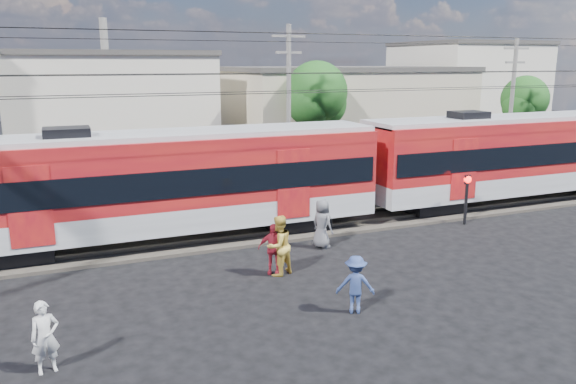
% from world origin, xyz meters
% --- Properties ---
extents(ground, '(120.00, 120.00, 0.00)m').
position_xyz_m(ground, '(0.00, 0.00, 0.00)').
color(ground, black).
rests_on(ground, ground).
extents(track_bed, '(70.00, 3.40, 0.12)m').
position_xyz_m(track_bed, '(0.00, 8.00, 0.06)').
color(track_bed, '#2D2823').
rests_on(track_bed, ground).
extents(rail_near, '(70.00, 0.12, 0.12)m').
position_xyz_m(rail_near, '(0.00, 7.25, 0.18)').
color(rail_near, '#59544C').
rests_on(rail_near, track_bed).
extents(rail_far, '(70.00, 0.12, 0.12)m').
position_xyz_m(rail_far, '(0.00, 8.75, 0.18)').
color(rail_far, '#59544C').
rests_on(rail_far, track_bed).
extents(commuter_train, '(50.30, 3.08, 4.17)m').
position_xyz_m(commuter_train, '(-1.56, 8.00, 2.40)').
color(commuter_train, black).
rests_on(commuter_train, ground).
extents(building_midwest, '(12.24, 12.24, 7.30)m').
position_xyz_m(building_midwest, '(-2.00, 27.00, 3.66)').
color(building_midwest, beige).
rests_on(building_midwest, ground).
extents(building_mideast, '(16.32, 10.20, 6.30)m').
position_xyz_m(building_mideast, '(14.00, 24.00, 3.16)').
color(building_mideast, tan).
rests_on(building_mideast, ground).
extents(building_east, '(10.20, 10.20, 8.30)m').
position_xyz_m(building_east, '(28.00, 28.00, 4.16)').
color(building_east, beige).
rests_on(building_east, ground).
extents(utility_pole_mid, '(1.80, 0.24, 8.50)m').
position_xyz_m(utility_pole_mid, '(6.00, 15.00, 4.53)').
color(utility_pole_mid, slate).
rests_on(utility_pole_mid, ground).
extents(utility_pole_east, '(1.80, 0.24, 8.00)m').
position_xyz_m(utility_pole_east, '(20.00, 14.00, 4.28)').
color(utility_pole_east, slate).
rests_on(utility_pole_east, ground).
extents(tree_near, '(3.82, 3.64, 6.72)m').
position_xyz_m(tree_near, '(9.19, 18.09, 4.66)').
color(tree_near, '#382619').
rests_on(tree_near, ground).
extents(tree_far, '(3.36, 3.12, 5.76)m').
position_xyz_m(tree_far, '(24.19, 17.09, 3.99)').
color(tree_far, '#382619').
rests_on(tree_far, ground).
extents(pedestrian_a, '(0.66, 0.50, 1.64)m').
position_xyz_m(pedestrian_a, '(-5.86, -0.00, 0.82)').
color(pedestrian_a, silver).
rests_on(pedestrian_a, ground).
extents(pedestrian_b, '(1.16, 1.06, 1.94)m').
position_xyz_m(pedestrian_b, '(0.92, 3.44, 0.97)').
color(pedestrian_b, gold).
rests_on(pedestrian_b, ground).
extents(pedestrian_c, '(1.19, 0.98, 1.60)m').
position_xyz_m(pedestrian_c, '(1.83, 0.10, 0.80)').
color(pedestrian_c, navy).
rests_on(pedestrian_c, ground).
extents(pedestrian_d, '(1.05, 0.79, 1.65)m').
position_xyz_m(pedestrian_d, '(0.79, 3.63, 0.83)').
color(pedestrian_d, maroon).
rests_on(pedestrian_d, ground).
extents(pedestrian_e, '(0.87, 1.03, 1.80)m').
position_xyz_m(pedestrian_e, '(3.36, 5.37, 0.90)').
color(pedestrian_e, '#535459').
rests_on(pedestrian_e, ground).
extents(car_silver, '(4.60, 2.23, 1.52)m').
position_xyz_m(car_silver, '(19.16, 13.69, 0.76)').
color(car_silver, '#A6A9AD').
rests_on(car_silver, ground).
extents(crossing_signal, '(0.31, 0.31, 2.10)m').
position_xyz_m(crossing_signal, '(10.19, 5.82, 1.46)').
color(crossing_signal, black).
rests_on(crossing_signal, ground).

